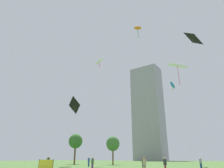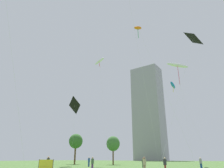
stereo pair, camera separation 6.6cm
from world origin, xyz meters
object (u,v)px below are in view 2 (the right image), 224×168
object	(u,v)px
person_standing_4	(92,163)
kite_flying_8	(75,105)
kite_flying_6	(173,85)
kite_flying_7	(138,28)
kite_flying_5	(193,38)
park_tree_0	(76,141)
person_standing_6	(48,162)
kite_flying_2	(178,65)
event_banner	(46,165)
person_standing_1	(201,162)
person_standing_2	(89,161)
person_standing_5	(143,162)
park_tree_2	(113,144)
person_standing_3	(144,164)
kite_flying_4	(99,61)
distant_highrise_0	(148,112)

from	to	relation	value
person_standing_4	kite_flying_8	xyz separation A→B (m)	(-16.81, 12.96, 13.02)
kite_flying_6	kite_flying_7	size ratio (longest dim) A/B	0.70
kite_flying_5	park_tree_0	bearing A→B (deg)	160.55
person_standing_6	kite_flying_2	distance (m)	29.77
park_tree_0	event_banner	distance (m)	35.40
person_standing_1	person_standing_4	bearing A→B (deg)	58.84
person_standing_2	park_tree_0	bearing A→B (deg)	-115.77
person_standing_2	kite_flying_8	world-z (taller)	kite_flying_8
person_standing_1	kite_flying_5	size ratio (longest dim) A/B	0.08
person_standing_4	person_standing_5	world-z (taller)	person_standing_4
person_standing_4	event_banner	distance (m)	6.11
kite_flying_8	park_tree_2	bearing A→B (deg)	76.10
person_standing_6	person_standing_1	bearing A→B (deg)	-28.02
kite_flying_7	park_tree_0	bearing A→B (deg)	157.31
person_standing_3	event_banner	size ratio (longest dim) A/B	0.66
person_standing_1	kite_flying_5	xyz separation A→B (m)	(2.21, -3.07, 19.25)
kite_flying_2	kite_flying_6	bearing A→B (deg)	112.58
kite_flying_4	kite_flying_8	bearing A→B (deg)	-95.25
kite_flying_6	kite_flying_8	xyz separation A→B (m)	(-20.62, -14.35, -5.43)
kite_flying_2	park_tree_0	world-z (taller)	kite_flying_2
kite_flying_6	kite_flying_5	bearing A→B (deg)	-62.24
person_standing_4	person_standing_6	bearing A→B (deg)	58.07
park_tree_0	distant_highrise_0	size ratio (longest dim) A/B	0.11
kite_flying_8	park_tree_2	distance (m)	15.56
park_tree_0	kite_flying_7	bearing A→B (deg)	-22.69
distant_highrise_0	event_banner	size ratio (longest dim) A/B	29.35
kite_flying_2	person_standing_2	bearing A→B (deg)	-167.14
person_standing_3	kite_flying_5	size ratio (longest dim) A/B	0.08
person_standing_2	kite_flying_5	world-z (taller)	kite_flying_5
person_standing_6	event_banner	distance (m)	1.38
kite_flying_4	kite_flying_8	xyz separation A→B (m)	(-0.79, -8.59, -15.50)
person_standing_1	kite_flying_4	size ratio (longest dim) A/B	0.06
person_standing_4	kite_flying_6	world-z (taller)	kite_flying_6
person_standing_1	kite_flying_8	xyz separation A→B (m)	(-28.18, 1.14, 13.05)
kite_flying_2	person_standing_3	bearing A→B (deg)	-92.83
person_standing_4	person_standing_3	bearing A→B (deg)	-171.46
person_standing_1	park_tree_0	world-z (taller)	park_tree_0
kite_flying_4	event_banner	xyz separation A→B (m)	(12.96, -26.84, -28.76)
person_standing_4	kite_flying_7	size ratio (longest dim) A/B	0.06
person_standing_6	park_tree_0	world-z (taller)	park_tree_0
kite_flying_2	kite_flying_7	bearing A→B (deg)	-142.18
kite_flying_2	distant_highrise_0	size ratio (longest dim) A/B	0.26
person_standing_4	kite_flying_4	bearing A→B (deg)	-42.50
person_standing_3	kite_flying_4	bearing A→B (deg)	144.20
person_standing_1	distant_highrise_0	distance (m)	140.59
person_standing_1	kite_flying_7	size ratio (longest dim) A/B	0.06
person_standing_3	park_tree_0	xyz separation A→B (m)	(-32.51, 22.57, 5.26)
kite_flying_7	kite_flying_8	distance (m)	23.88
person_standing_3	kite_flying_4	xyz separation A→B (m)	(-23.90, 21.87, 28.54)
person_standing_6	kite_flying_7	world-z (taller)	kite_flying_7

